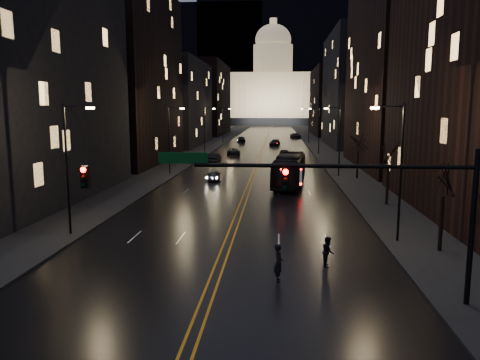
% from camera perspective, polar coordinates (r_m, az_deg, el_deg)
% --- Properties ---
extents(ground, '(900.00, 900.00, 0.00)m').
position_cam_1_polar(ground, '(22.21, -4.02, -14.25)').
color(ground, black).
rests_on(ground, ground).
extents(road, '(20.00, 320.00, 0.02)m').
position_cam_1_polar(road, '(150.50, 3.41, 5.34)').
color(road, black).
rests_on(road, ground).
extents(sidewalk_left, '(8.00, 320.00, 0.16)m').
position_cam_1_polar(sidewalk_left, '(151.44, -1.92, 5.40)').
color(sidewalk_left, black).
rests_on(sidewalk_left, ground).
extents(sidewalk_right, '(8.00, 320.00, 0.16)m').
position_cam_1_polar(sidewalk_right, '(150.86, 8.75, 5.29)').
color(sidewalk_right, black).
rests_on(sidewalk_right, ground).
extents(center_line, '(0.62, 320.00, 0.01)m').
position_cam_1_polar(center_line, '(150.50, 3.41, 5.35)').
color(center_line, orange).
rests_on(center_line, road).
extents(building_left_near, '(12.00, 28.00, 22.00)m').
position_cam_1_polar(building_left_near, '(48.69, -25.60, 10.60)').
color(building_left_near, black).
rests_on(building_left_near, ground).
extents(building_left_mid, '(12.00, 30.00, 28.00)m').
position_cam_1_polar(building_left_mid, '(78.23, -13.71, 12.34)').
color(building_left_mid, black).
rests_on(building_left_mid, ground).
extents(building_left_far, '(12.00, 34.00, 20.00)m').
position_cam_1_polar(building_left_far, '(114.80, -7.64, 9.25)').
color(building_left_far, black).
rests_on(building_left_far, ground).
extents(building_left_dist, '(12.00, 40.00, 24.00)m').
position_cam_1_polar(building_left_dist, '(162.07, -4.03, 9.81)').
color(building_left_dist, black).
rests_on(building_left_dist, ground).
extents(building_right_tall, '(12.00, 30.00, 38.00)m').
position_cam_1_polar(building_right_tall, '(73.20, 19.48, 16.31)').
color(building_right_tall, black).
rests_on(building_right_tall, ground).
extents(building_right_mid, '(12.00, 34.00, 26.00)m').
position_cam_1_polar(building_right_mid, '(113.72, 13.87, 10.60)').
color(building_right_mid, black).
rests_on(building_right_mid, ground).
extents(building_right_dist, '(12.00, 40.00, 22.00)m').
position_cam_1_polar(building_right_dist, '(161.23, 11.10, 9.33)').
color(building_right_dist, black).
rests_on(building_right_dist, ground).
extents(mountain_ridge, '(520.00, 60.00, 130.00)m').
position_cam_1_polar(mountain_ridge, '(405.85, 10.18, 16.50)').
color(mountain_ridge, black).
rests_on(mountain_ridge, ground).
extents(capitol, '(90.00, 50.00, 58.50)m').
position_cam_1_polar(capitol, '(270.37, 3.99, 10.43)').
color(capitol, black).
rests_on(capitol, ground).
extents(traffic_signal, '(17.29, 0.45, 7.00)m').
position_cam_1_polar(traffic_signal, '(20.71, 12.21, -1.37)').
color(traffic_signal, black).
rests_on(traffic_signal, ground).
extents(streetlamp_right_near, '(2.13, 0.25, 9.00)m').
position_cam_1_polar(streetlamp_right_near, '(31.38, 18.73, 1.69)').
color(streetlamp_right_near, black).
rests_on(streetlamp_right_near, ground).
extents(streetlamp_left_near, '(2.13, 0.25, 9.00)m').
position_cam_1_polar(streetlamp_left_near, '(33.48, -20.08, 2.03)').
color(streetlamp_left_near, black).
rests_on(streetlamp_left_near, ground).
extents(streetlamp_right_mid, '(2.13, 0.25, 9.00)m').
position_cam_1_polar(streetlamp_right_mid, '(60.81, 11.89, 5.11)').
color(streetlamp_right_mid, black).
rests_on(streetlamp_right_mid, ground).
extents(streetlamp_left_mid, '(2.13, 0.25, 9.00)m').
position_cam_1_polar(streetlamp_left_mid, '(61.92, -8.47, 5.27)').
color(streetlamp_left_mid, black).
rests_on(streetlamp_left_mid, ground).
extents(streetlamp_right_far, '(2.13, 0.25, 9.00)m').
position_cam_1_polar(streetlamp_right_far, '(90.62, 9.51, 6.28)').
color(streetlamp_right_far, black).
rests_on(streetlamp_right_far, ground).
extents(streetlamp_left_far, '(2.13, 0.25, 9.00)m').
position_cam_1_polar(streetlamp_left_far, '(91.36, -4.22, 6.39)').
color(streetlamp_left_far, black).
rests_on(streetlamp_left_far, ground).
extents(streetlamp_right_dist, '(2.13, 0.25, 9.00)m').
position_cam_1_polar(streetlamp_right_dist, '(120.52, 8.30, 6.87)').
color(streetlamp_right_dist, black).
rests_on(streetlamp_right_dist, ground).
extents(streetlamp_left_dist, '(2.13, 0.25, 9.00)m').
position_cam_1_polar(streetlamp_left_dist, '(121.08, -2.04, 6.96)').
color(streetlamp_left_dist, black).
rests_on(streetlamp_left_dist, ground).
extents(tree_right_near, '(2.40, 2.40, 6.65)m').
position_cam_1_polar(tree_right_near, '(30.18, 23.62, 0.10)').
color(tree_right_near, black).
rests_on(tree_right_near, ground).
extents(tree_right_mid, '(2.40, 2.40, 6.65)m').
position_cam_1_polar(tree_right_mid, '(43.55, 17.68, 2.83)').
color(tree_right_mid, black).
rests_on(tree_right_mid, ground).
extents(tree_right_far, '(2.40, 2.40, 6.65)m').
position_cam_1_polar(tree_right_far, '(59.19, 14.22, 4.40)').
color(tree_right_far, black).
rests_on(tree_right_far, ground).
extents(bus, '(4.25, 12.91, 3.53)m').
position_cam_1_polar(bus, '(53.62, 6.06, 1.24)').
color(bus, black).
rests_on(bus, ground).
extents(oncoming_car_a, '(1.98, 4.02, 1.32)m').
position_cam_1_polar(oncoming_car_a, '(56.67, -3.17, 0.54)').
color(oncoming_car_a, black).
rests_on(oncoming_car_a, ground).
extents(oncoming_car_b, '(1.91, 4.83, 1.56)m').
position_cam_1_polar(oncoming_car_b, '(75.83, -3.18, 2.69)').
color(oncoming_car_b, black).
rests_on(oncoming_car_b, ground).
extents(oncoming_car_c, '(3.02, 5.49, 1.46)m').
position_cam_1_polar(oncoming_car_c, '(88.19, -0.82, 3.50)').
color(oncoming_car_c, black).
rests_on(oncoming_car_c, ground).
extents(oncoming_car_d, '(2.71, 5.44, 1.52)m').
position_cam_1_polar(oncoming_car_d, '(123.48, 0.15, 4.99)').
color(oncoming_car_d, black).
rests_on(oncoming_car_d, ground).
extents(receding_car_a, '(1.54, 4.18, 1.37)m').
position_cam_1_polar(receding_car_a, '(71.27, 6.33, 2.19)').
color(receding_car_a, black).
rests_on(receding_car_a, ground).
extents(receding_car_b, '(2.11, 4.28, 1.40)m').
position_cam_1_polar(receding_car_b, '(85.71, 5.48, 3.30)').
color(receding_car_b, black).
rests_on(receding_car_b, ground).
extents(receding_car_c, '(2.79, 5.47, 1.52)m').
position_cam_1_polar(receding_car_c, '(110.78, 4.27, 4.54)').
color(receding_car_c, black).
rests_on(receding_car_c, ground).
extents(receding_car_d, '(3.20, 5.92, 1.58)m').
position_cam_1_polar(receding_car_d, '(141.86, 6.77, 5.41)').
color(receding_car_d, black).
rests_on(receding_car_d, ground).
extents(pedestrian_a, '(0.52, 0.74, 1.95)m').
position_cam_1_polar(pedestrian_a, '(23.94, 4.72, -10.04)').
color(pedestrian_a, black).
rests_on(pedestrian_a, ground).
extents(pedestrian_b, '(0.49, 0.84, 1.69)m').
position_cam_1_polar(pedestrian_b, '(26.55, 10.67, -8.56)').
color(pedestrian_b, black).
rests_on(pedestrian_b, ground).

